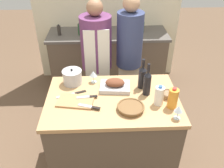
{
  "coord_description": "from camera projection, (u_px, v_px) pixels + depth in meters",
  "views": [
    {
      "loc": [
        -0.08,
        -1.81,
        2.26
      ],
      "look_at": [
        0.0,
        0.12,
        0.96
      ],
      "focal_mm": 38.0,
      "sensor_mm": 36.0,
      "label": 1
    }
  ],
  "objects": [
    {
      "name": "person_cook_guest",
      "position": [
        129.0,
        55.0,
        2.93
      ],
      "size": [
        0.31,
        0.31,
        1.65
      ],
      "rotation": [
        0.0,
        0.0,
        -0.02
      ],
      "color": "beige",
      "rests_on": "ground_plane"
    },
    {
      "name": "wine_bottle_dark",
      "position": [
        147.0,
        83.0,
        2.25
      ],
      "size": [
        0.07,
        0.07,
        0.33
      ],
      "color": "black",
      "rests_on": "kitchen_island"
    },
    {
      "name": "back_counter",
      "position": [
        108.0,
        60.0,
        3.83
      ],
      "size": [
        1.81,
        0.6,
        0.91
      ],
      "color": "brown",
      "rests_on": "ground_plane"
    },
    {
      "name": "back_wall",
      "position": [
        107.0,
        2.0,
        3.66
      ],
      "size": [
        2.31,
        0.1,
        2.55
      ],
      "color": "beige",
      "rests_on": "ground_plane"
    },
    {
      "name": "knife_paring",
      "position": [
        88.0,
        97.0,
        2.25
      ],
      "size": [
        0.2,
        0.05,
        0.01
      ],
      "color": "#B7B7BC",
      "rests_on": "cutting_board"
    },
    {
      "name": "cutting_board",
      "position": [
        76.0,
        101.0,
        2.21
      ],
      "size": [
        0.36,
        0.26,
        0.02
      ],
      "color": "#AD7F51",
      "rests_on": "kitchen_island"
    },
    {
      "name": "condiment_bottle_short",
      "position": [
        80.0,
        30.0,
        3.47
      ],
      "size": [
        0.05,
        0.05,
        0.18
      ],
      "color": "#234C28",
      "rests_on": "back_counter"
    },
    {
      "name": "wine_glass_left",
      "position": [
        179.0,
        109.0,
        1.98
      ],
      "size": [
        0.07,
        0.07,
        0.13
      ],
      "color": "silver",
      "rests_on": "kitchen_island"
    },
    {
      "name": "kitchen_island",
      "position": [
        112.0,
        131.0,
        2.51
      ],
      "size": [
        1.27,
        0.82,
        0.88
      ],
      "color": "brown",
      "rests_on": "ground_plane"
    },
    {
      "name": "roasting_pan",
      "position": [
        115.0,
        85.0,
        2.37
      ],
      "size": [
        0.31,
        0.24,
        0.11
      ],
      "color": "#BCBCC1",
      "rests_on": "kitchen_island"
    },
    {
      "name": "knife_bread",
      "position": [
        90.0,
        107.0,
        2.13
      ],
      "size": [
        0.21,
        0.09,
        0.01
      ],
      "color": "#B7B7BC",
      "rests_on": "cutting_board"
    },
    {
      "name": "juice_jug",
      "position": [
        173.0,
        98.0,
        2.11
      ],
      "size": [
        0.09,
        0.09,
        0.21
      ],
      "color": "orange",
      "rests_on": "kitchen_island"
    },
    {
      "name": "stand_mixer",
      "position": [
        97.0,
        27.0,
        3.42
      ],
      "size": [
        0.18,
        0.14,
        0.32
      ],
      "color": "#B22323",
      "rests_on": "back_counter"
    },
    {
      "name": "mixing_bowl",
      "position": [
        168.0,
        94.0,
        2.27
      ],
      "size": [
        0.14,
        0.14,
        0.05
      ],
      "color": "#846647",
      "rests_on": "kitchen_island"
    },
    {
      "name": "condiment_bottle_tall",
      "position": [
        142.0,
        27.0,
        3.57
      ],
      "size": [
        0.06,
        0.06,
        0.18
      ],
      "color": "#234C28",
      "rests_on": "back_counter"
    },
    {
      "name": "ground_plane",
      "position": [
        112.0,
        158.0,
        2.76
      ],
      "size": [
        12.0,
        12.0,
        0.0
      ],
      "primitive_type": "plane",
      "color": "brown"
    },
    {
      "name": "person_cook_aproned",
      "position": [
        97.0,
        59.0,
        2.93
      ],
      "size": [
        0.37,
        0.38,
        1.61
      ],
      "rotation": [
        0.0,
        0.0,
        0.06
      ],
      "color": "beige",
      "rests_on": "ground_plane"
    },
    {
      "name": "condiment_bottle_extra",
      "position": [
        59.0,
        30.0,
        3.47
      ],
      "size": [
        0.05,
        0.05,
        0.16
      ],
      "color": "#332D28",
      "rests_on": "back_counter"
    },
    {
      "name": "milk_jug",
      "position": [
        159.0,
        96.0,
        2.14
      ],
      "size": [
        0.08,
        0.08,
        0.2
      ],
      "color": "white",
      "rests_on": "kitchen_island"
    },
    {
      "name": "wine_bottle_green",
      "position": [
        142.0,
        77.0,
        2.35
      ],
      "size": [
        0.08,
        0.08,
        0.32
      ],
      "color": "black",
      "rests_on": "kitchen_island"
    },
    {
      "name": "wine_glass_right",
      "position": [
        93.0,
        74.0,
        2.45
      ],
      "size": [
        0.07,
        0.07,
        0.13
      ],
      "color": "silver",
      "rests_on": "kitchen_island"
    },
    {
      "name": "knife_chef",
      "position": [
        72.0,
        94.0,
        2.32
      ],
      "size": [
        0.29,
        0.13,
        0.01
      ],
      "color": "#B7B7BC",
      "rests_on": "kitchen_island"
    },
    {
      "name": "stock_pot",
      "position": [
        72.0,
        77.0,
        2.45
      ],
      "size": [
        0.2,
        0.2,
        0.17
      ],
      "color": "#B7B7BC",
      "rests_on": "kitchen_island"
    },
    {
      "name": "wicker_basket",
      "position": [
        131.0,
        107.0,
        2.11
      ],
      "size": [
        0.25,
        0.25,
        0.04
      ],
      "color": "brown",
      "rests_on": "kitchen_island"
    }
  ]
}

